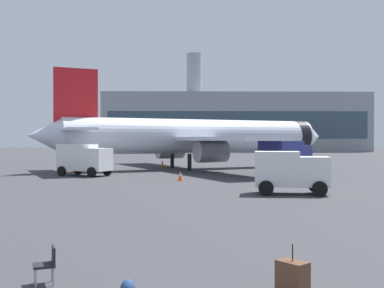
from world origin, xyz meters
TOP-DOWN VIEW (x-y plane):
  - airplane_at_gate at (1.39, 49.29)m, footprint 34.00×31.22m
  - service_truck at (-9.04, 39.46)m, footprint 5.28×4.18m
  - fuel_truck at (9.50, 39.46)m, footprint 5.74×6.11m
  - cargo_van at (6.51, 24.49)m, footprint 4.67×2.94m
  - safety_cone_near at (-2.45, 53.87)m, footprint 0.44×0.44m
  - safety_cone_mid at (-0.20, 34.00)m, footprint 0.44×0.44m
  - safety_cone_far at (-10.49, 54.35)m, footprint 0.44×0.44m
  - safety_cone_outer at (-11.14, 44.27)m, footprint 0.44×0.44m
  - rolling_suitcase at (2.25, 5.76)m, footprint 0.71×0.75m
  - gate_chair at (-3.16, 6.71)m, footprint 0.61×0.61m
  - terminal_building at (14.80, 133.11)m, footprint 72.79×22.98m

SIDE VIEW (x-z plane):
  - safety_cone_outer at x=-11.14m, z-range -0.01..0.64m
  - safety_cone_far at x=-10.49m, z-range -0.01..0.66m
  - rolling_suitcase at x=2.25m, z-range -0.16..0.94m
  - safety_cone_mid at x=-0.20m, z-range -0.01..0.82m
  - safety_cone_near at x=-2.45m, z-range -0.01..0.82m
  - gate_chair at x=-3.16m, z-range 0.07..0.93m
  - cargo_van at x=6.51m, z-range 0.15..2.75m
  - service_truck at x=-9.04m, z-range 0.16..3.05m
  - fuel_truck at x=9.50m, z-range 0.17..3.37m
  - airplane_at_gate at x=1.39m, z-range -1.59..8.91m
  - terminal_building at x=14.80m, z-range -5.88..22.24m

